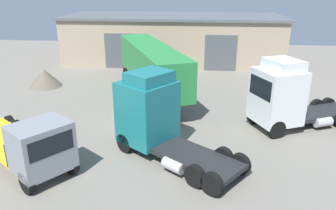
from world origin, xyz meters
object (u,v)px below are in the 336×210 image
container_trailer_green (151,64)px  gravel_pile (45,78)px  tractor_unit_white (285,97)px  flatbed_truck_grey (30,145)px  tractor_unit_teal (154,116)px

container_trailer_green → gravel_pile: size_ratio=4.42×
container_trailer_green → tractor_unit_white: bearing=36.0°
tractor_unit_white → gravel_pile: 19.63m
flatbed_truck_grey → tractor_unit_teal: 6.05m
container_trailer_green → tractor_unit_teal: tractor_unit_teal is taller
tractor_unit_white → container_trailer_green: bearing=-55.3°
container_trailer_green → flatbed_truck_grey: (-3.99, -11.39, -1.25)m
flatbed_truck_grey → tractor_unit_white: bearing=62.5°
tractor_unit_teal → container_trailer_green: bearing=-43.7°
tractor_unit_teal → gravel_pile: tractor_unit_teal is taller
tractor_unit_white → container_trailer_green: 10.30m
container_trailer_green → flatbed_truck_grey: size_ratio=1.61×
tractor_unit_white → gravel_pile: bearing=-45.0°
flatbed_truck_grey → gravel_pile: size_ratio=2.75×
tractor_unit_teal → flatbed_truck_grey: bearing=59.9°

